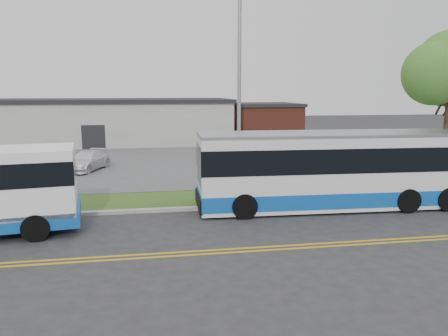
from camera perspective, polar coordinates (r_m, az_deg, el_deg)
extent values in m
plane|color=#28282B|center=(18.08, -5.70, -6.53)|extent=(140.00, 140.00, 0.00)
cube|color=gold|center=(14.44, -4.60, -10.84)|extent=(70.00, 0.12, 0.01)
cube|color=gold|center=(14.16, -4.49, -11.27)|extent=(70.00, 0.12, 0.01)
cube|color=#9E9B93|center=(19.11, -5.94, -5.38)|extent=(80.00, 0.30, 0.15)
cube|color=#254B19|center=(20.86, -6.27, -4.14)|extent=(80.00, 3.30, 0.10)
cube|color=#4C4C4F|center=(34.69, -7.69, 1.54)|extent=(80.00, 25.00, 0.10)
cube|color=#9E9E99|center=(44.67, -15.98, 5.65)|extent=(25.00, 10.00, 4.00)
cube|color=black|center=(44.57, -16.11, 8.44)|extent=(25.40, 10.40, 0.35)
cube|color=black|center=(39.85, -16.67, 3.83)|extent=(2.00, 0.15, 2.20)
cube|color=brown|center=(44.95, 5.39, 5.77)|extent=(6.00, 7.00, 3.60)
cube|color=black|center=(44.85, 5.43, 8.25)|extent=(6.30, 7.30, 0.30)
cylinder|color=#32201B|center=(25.46, 26.93, 2.97)|extent=(0.32, 0.32, 4.76)
cylinder|color=gray|center=(20.51, 1.99, 9.24)|extent=(0.18, 0.18, 9.50)
cube|color=white|center=(17.56, -27.00, -1.62)|extent=(5.28, 3.24, 2.38)
cube|color=black|center=(17.49, -27.10, -0.35)|extent=(5.31, 3.28, 0.85)
cylinder|color=black|center=(16.56, -23.40, -7.18)|extent=(0.98, 0.44, 0.95)
cylinder|color=black|center=(18.90, -22.65, -5.04)|extent=(0.98, 0.44, 0.95)
cube|color=silver|center=(19.90, 14.19, -0.25)|extent=(12.08, 3.18, 3.16)
cube|color=#0F4EA6|center=(20.12, 14.05, -3.30)|extent=(12.10, 3.20, 0.65)
cube|color=black|center=(19.81, 14.26, 1.45)|extent=(12.12, 3.22, 1.03)
cube|color=black|center=(18.49, -3.12, 0.47)|extent=(0.20, 2.51, 1.74)
cube|color=black|center=(18.82, -3.31, -4.28)|extent=(0.23, 2.73, 0.54)
cube|color=gray|center=(19.69, 14.39, 4.34)|extent=(12.08, 3.18, 0.13)
cylinder|color=black|center=(17.79, 2.70, -5.01)|extent=(1.06, 0.39, 1.05)
cylinder|color=black|center=(20.24, 1.42, -3.14)|extent=(1.06, 0.39, 1.05)
cylinder|color=black|center=(20.24, 22.88, -3.95)|extent=(1.06, 0.39, 1.05)
cylinder|color=black|center=(22.43, 19.60, -2.42)|extent=(1.06, 0.39, 1.05)
cylinder|color=black|center=(21.23, 27.21, -3.65)|extent=(1.06, 0.39, 1.05)
cylinder|color=black|center=(23.33, 23.66, -2.22)|extent=(1.06, 0.39, 1.05)
imported|color=black|center=(20.13, -22.27, -2.51)|extent=(0.69, 0.46, 1.85)
imported|color=white|center=(29.41, -17.46, 0.93)|extent=(3.03, 4.52, 1.22)
sphere|color=white|center=(20.13, -23.11, -4.81)|extent=(0.32, 0.32, 0.32)
sphere|color=white|center=(20.47, -21.15, -4.43)|extent=(0.32, 0.32, 0.32)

